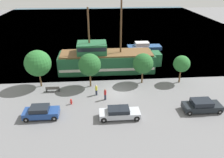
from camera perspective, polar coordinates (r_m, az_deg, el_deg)
name	(u,v)px	position (r m, az deg, el deg)	size (l,w,h in m)	color
ground_plane	(116,93)	(31.26, 1.17, -3.56)	(160.00, 160.00, 0.00)	slate
water_surface	(103,25)	(72.73, -2.24, 13.84)	(80.00, 80.00, 0.00)	#33566B
pirate_ship	(106,60)	(37.59, -1.61, 5.01)	(17.36, 4.75, 11.97)	#1E5633
moored_boat_dockside	(140,54)	(44.89, 7.31, 6.59)	(5.33, 2.40, 1.63)	maroon
moored_boat_outer	(144,47)	(49.55, 8.27, 8.39)	(7.44, 2.52, 1.61)	navy
parked_car_curb_front	(41,112)	(27.15, -18.06, -8.23)	(4.09, 1.87, 1.48)	navy
parked_car_curb_mid	(119,113)	(25.82, 1.94, -8.83)	(4.76, 1.80, 1.35)	#B7BCC6
parked_car_curb_rear	(202,106)	(29.17, 22.42, -6.44)	(4.63, 1.96, 1.50)	black
fire_hydrant	(71,101)	(28.93, -10.63, -5.77)	(0.42, 0.25, 0.76)	red
bench_promenade_east	(53,89)	(32.42, -15.24, -2.50)	(1.93, 0.45, 0.85)	#4C4742
pedestrian_walking_near	(105,94)	(29.21, -1.79, -4.02)	(0.32, 0.32, 1.62)	#232838
pedestrian_walking_far	(96,90)	(30.36, -4.11, -2.88)	(0.32, 0.32, 1.57)	#232838
tree_row_east	(38,63)	(33.17, -18.80, 3.90)	(3.81, 3.81, 5.61)	brown
tree_row_mideast	(90,65)	(31.61, -5.86, 3.70)	(3.27, 3.27, 5.13)	brown
tree_row_midwest	(143,64)	(33.02, 8.11, 4.01)	(3.08, 3.08, 4.74)	brown
tree_row_west	(182,64)	(34.52, 17.74, 3.79)	(2.50, 2.50, 4.34)	brown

